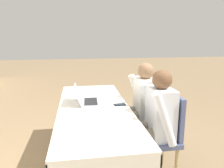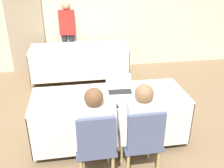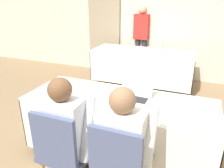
# 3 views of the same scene
# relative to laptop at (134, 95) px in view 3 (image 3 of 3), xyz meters

# --- Properties ---
(ground_plane) EXTENTS (24.00, 24.00, 0.00)m
(ground_plane) POSITION_rel_laptop_xyz_m (-0.15, -0.07, -0.78)
(ground_plane) COLOR #846B4C
(wall_back) EXTENTS (12.00, 0.06, 2.70)m
(wall_back) POSITION_rel_laptop_xyz_m (-0.15, 2.92, 0.57)
(wall_back) COLOR beige
(wall_back) RESTS_ON ground_plane
(curtain_panel) EXTENTS (0.79, 0.04, 2.65)m
(curtain_panel) POSITION_rel_laptop_xyz_m (-1.59, 2.86, 0.54)
(curtain_panel) COLOR gray
(curtain_panel) RESTS_ON ground_plane
(conference_table_near) EXTENTS (2.04, 0.76, 0.74)m
(conference_table_near) POSITION_rel_laptop_xyz_m (-0.15, -0.07, -0.22)
(conference_table_near) COLOR white
(conference_table_near) RESTS_ON ground_plane
(conference_table_far) EXTENTS (2.04, 0.76, 0.74)m
(conference_table_far) POSITION_rel_laptop_xyz_m (-0.45, 2.20, -0.22)
(conference_table_far) COLOR white
(conference_table_far) RESTS_ON ground_plane
(laptop) EXTENTS (0.36, 0.31, 0.21)m
(laptop) POSITION_rel_laptop_xyz_m (0.00, 0.00, 0.00)
(laptop) COLOR #B7B7BC
(laptop) RESTS_ON conference_table_near
(cell_phone) EXTENTS (0.08, 0.13, 0.01)m
(cell_phone) POSITION_rel_laptop_xyz_m (-0.13, -0.36, -0.04)
(cell_phone) COLOR black
(cell_phone) RESTS_ON conference_table_near
(paper_beside_laptop) EXTENTS (0.24, 0.32, 0.00)m
(paper_beside_laptop) POSITION_rel_laptop_xyz_m (-0.31, -0.26, -0.04)
(paper_beside_laptop) COLOR white
(paper_beside_laptop) RESTS_ON conference_table_near
(paper_centre_table) EXTENTS (0.27, 0.33, 0.00)m
(paper_centre_table) POSITION_rel_laptop_xyz_m (0.03, -0.00, -0.04)
(paper_centre_table) COLOR white
(paper_centre_table) RESTS_ON conference_table_near
(paper_left_edge) EXTENTS (0.30, 0.35, 0.00)m
(paper_left_edge) POSITION_rel_laptop_xyz_m (-0.72, -0.13, -0.04)
(paper_left_edge) COLOR white
(paper_left_edge) RESTS_ON conference_table_near
(water_bottle) EXTENTS (0.07, 0.07, 0.26)m
(water_bottle) POSITION_rel_laptop_xyz_m (-0.11, 2.28, 0.08)
(water_bottle) COLOR #B7B7C1
(water_bottle) RESTS_ON conference_table_far
(chair_near_left) EXTENTS (0.44, 0.44, 0.92)m
(chair_near_left) POSITION_rel_laptop_xyz_m (-0.41, -0.76, -0.27)
(chair_near_left) COLOR tan
(chair_near_left) RESTS_ON ground_plane
(chair_near_right) EXTENTS (0.44, 0.44, 0.92)m
(chair_near_right) POSITION_rel_laptop_xyz_m (0.11, -0.76, -0.27)
(chair_near_right) COLOR tan
(chair_near_right) RESTS_ON ground_plane
(person_checkered_shirt) EXTENTS (0.50, 0.52, 1.18)m
(person_checkered_shirt) POSITION_rel_laptop_xyz_m (-0.41, -0.66, -0.11)
(person_checkered_shirt) COLOR #665B4C
(person_checkered_shirt) RESTS_ON ground_plane
(person_white_shirt) EXTENTS (0.50, 0.52, 1.18)m
(person_white_shirt) POSITION_rel_laptop_xyz_m (0.11, -0.66, -0.11)
(person_white_shirt) COLOR #665B4C
(person_white_shirt) RESTS_ON ground_plane
(person_red_shirt) EXTENTS (0.36, 0.24, 1.59)m
(person_red_shirt) POSITION_rel_laptop_xyz_m (-0.67, 2.89, 0.13)
(person_red_shirt) COLOR #33333D
(person_red_shirt) RESTS_ON ground_plane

